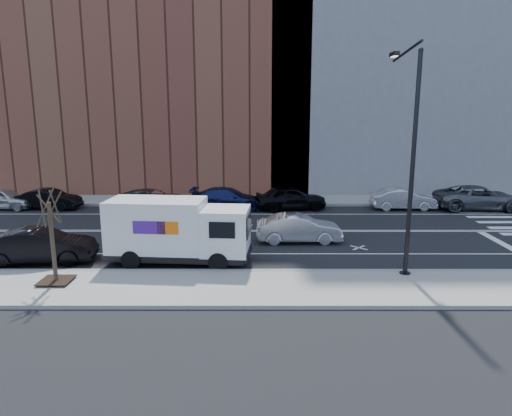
{
  "coord_description": "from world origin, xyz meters",
  "views": [
    {
      "loc": [
        0.87,
        -25.27,
        6.72
      ],
      "look_at": [
        0.83,
        -0.28,
        1.4
      ],
      "focal_mm": 32.0,
      "sensor_mm": 36.0,
      "label": 1
    }
  ],
  "objects_px": {
    "far_parked_a": "(4,199)",
    "far_parked_b": "(50,199)",
    "fedex_van": "(177,230)",
    "driving_sedan": "(299,228)"
  },
  "relations": [
    {
      "from": "far_parked_b",
      "to": "driving_sedan",
      "type": "bearing_deg",
      "value": -109.8
    },
    {
      "from": "far_parked_b",
      "to": "driving_sedan",
      "type": "relative_size",
      "value": 0.97
    },
    {
      "from": "far_parked_b",
      "to": "fedex_van",
      "type": "bearing_deg",
      "value": -130.29
    },
    {
      "from": "far_parked_a",
      "to": "far_parked_b",
      "type": "height_order",
      "value": "far_parked_a"
    },
    {
      "from": "driving_sedan",
      "to": "far_parked_a",
      "type": "bearing_deg",
      "value": 66.34
    },
    {
      "from": "fedex_van",
      "to": "far_parked_a",
      "type": "relative_size",
      "value": 1.52
    },
    {
      "from": "driving_sedan",
      "to": "far_parked_b",
      "type": "bearing_deg",
      "value": 62.66
    },
    {
      "from": "far_parked_a",
      "to": "driving_sedan",
      "type": "xyz_separation_m",
      "value": [
        19.87,
        -8.19,
        0.0
      ]
    },
    {
      "from": "fedex_van",
      "to": "driving_sedan",
      "type": "relative_size",
      "value": 1.47
    },
    {
      "from": "far_parked_a",
      "to": "fedex_van",
      "type": "bearing_deg",
      "value": -124.6
    }
  ]
}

